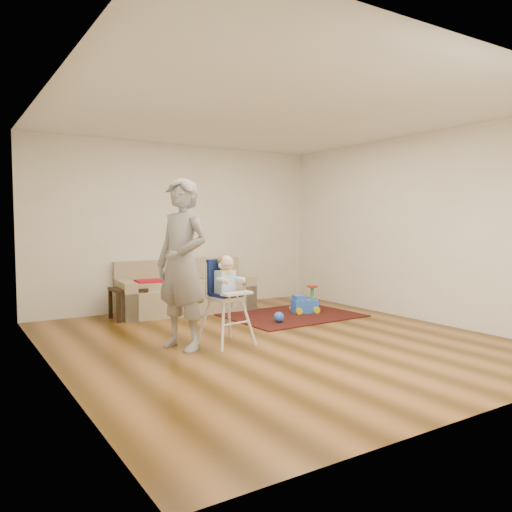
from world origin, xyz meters
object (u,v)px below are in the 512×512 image
sofa (185,286)px  high_chair (226,301)px  toy_ball (279,317)px  adult (182,264)px  side_table (128,303)px  ride_on_toy (305,299)px

sofa → high_chair: (-0.47, -2.18, 0.10)m
toy_ball → high_chair: size_ratio=0.14×
high_chair → adult: 0.69m
side_table → high_chair: (0.48, -2.11, 0.28)m
adult → sofa: bearing=132.9°
sofa → toy_ball: (0.75, -1.52, -0.32)m
side_table → ride_on_toy: 2.68m
side_table → adult: (-0.02, -2.01, 0.73)m
sofa → ride_on_toy: sofa is taller
high_chair → sofa: bearing=69.9°
ride_on_toy → adult: bearing=-144.0°
side_table → toy_ball: bearing=-40.3°
adult → toy_ball: bearing=86.2°
side_table → adult: size_ratio=0.24×
sofa → toy_ball: size_ratio=14.73×
side_table → ride_on_toy: size_ratio=1.10×
toy_ball → high_chair: bearing=-151.4°
ride_on_toy → adult: (-2.50, -0.97, 0.73)m
sofa → ride_on_toy: (1.52, -1.11, -0.18)m
high_chair → adult: bearing=161.0°
high_chair → adult: (-0.51, 0.10, 0.45)m
adult → high_chair: bearing=57.0°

